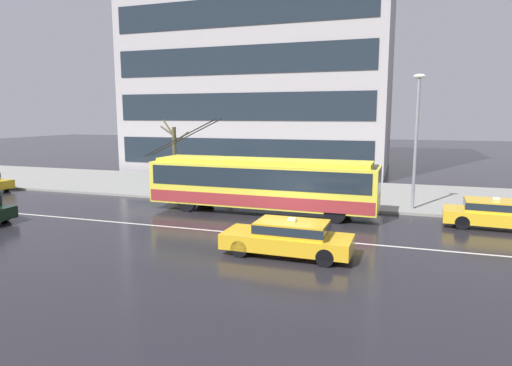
{
  "coord_description": "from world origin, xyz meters",
  "views": [
    {
      "loc": [
        4.79,
        -18.45,
        4.99
      ],
      "look_at": [
        -2.26,
        2.93,
        1.55
      ],
      "focal_mm": 30.94,
      "sensor_mm": 36.0,
      "label": 1
    }
  ],
  "objects": [
    {
      "name": "office_tower_corner_left",
      "position": [
        -7.96,
        23.19,
        15.01
      ],
      "size": [
        23.44,
        15.71,
        30.01
      ],
      "color": "#B2ABAF",
      "rests_on": "ground_plane"
    },
    {
      "name": "taxi_ahead_of_bus",
      "position": [
        9.03,
        3.18,
        0.7
      ],
      "size": [
        4.77,
        2.13,
        1.39
      ],
      "color": "yellow",
      "rests_on": "ground_plane"
    },
    {
      "name": "sidewalk_slab",
      "position": [
        0.0,
        9.66,
        0.07
      ],
      "size": [
        80.0,
        10.0,
        0.14
      ],
      "primitive_type": "cube",
      "color": "gray",
      "rests_on": "ground_plane"
    },
    {
      "name": "lane_centre_line",
      "position": [
        0.0,
        -1.2,
        0.0
      ],
      "size": [
        72.0,
        0.14,
        0.01
      ],
      "primitive_type": "cube",
      "color": "silver",
      "rests_on": "ground_plane"
    },
    {
      "name": "pedestrian_approaching_curb",
      "position": [
        1.26,
        6.95,
        1.77
      ],
      "size": [
        1.25,
        1.25,
        2.0
      ],
      "color": "#5B4550",
      "rests_on": "sidewalk_slab"
    },
    {
      "name": "pedestrian_walking_past",
      "position": [
        -6.72,
        5.61,
        1.16
      ],
      "size": [
        0.38,
        0.38,
        1.73
      ],
      "color": "#4A553B",
      "rests_on": "sidewalk_slab"
    },
    {
      "name": "pedestrian_waiting_by_pole",
      "position": [
        -5.44,
        6.99,
        1.71
      ],
      "size": [
        1.53,
        1.53,
        1.92
      ],
      "color": "#51413F",
      "rests_on": "sidewalk_slab"
    },
    {
      "name": "street_tree_bare",
      "position": [
        -9.44,
        7.44,
        2.49
      ],
      "size": [
        1.97,
        0.89,
        4.6
      ],
      "color": "#4E482E",
      "rests_on": "sidewalk_slab"
    },
    {
      "name": "trolleybus",
      "position": [
        -1.98,
        3.06,
        1.54
      ],
      "size": [
        12.68,
        2.74,
        4.86
      ],
      "color": "yellow",
      "rests_on": "ground_plane"
    },
    {
      "name": "street_lamp",
      "position": [
        5.49,
        5.81,
        4.23
      ],
      "size": [
        0.6,
        0.32,
        6.94
      ],
      "color": "gray",
      "rests_on": "sidewalk_slab"
    },
    {
      "name": "pedestrian_at_shelter",
      "position": [
        -6.65,
        6.94,
        1.65
      ],
      "size": [
        1.3,
        1.3,
        1.93
      ],
      "color": "#4D5842",
      "rests_on": "sidewalk_slab"
    },
    {
      "name": "ground_plane",
      "position": [
        0.0,
        0.0,
        0.0
      ],
      "size": [
        160.0,
        160.0,
        0.0
      ],
      "primitive_type": "plane",
      "color": "black"
    },
    {
      "name": "taxi_oncoming_near",
      "position": [
        1.1,
        -3.5,
        0.7
      ],
      "size": [
        4.67,
        1.84,
        1.39
      ],
      "color": "gold",
      "rests_on": "ground_plane"
    }
  ]
}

